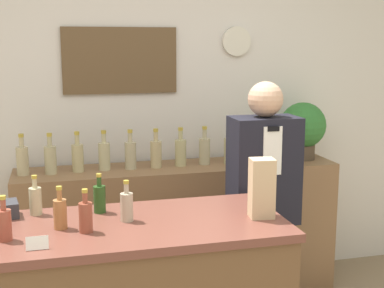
# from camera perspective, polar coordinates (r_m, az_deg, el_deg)

# --- Properties ---
(back_wall) EXTENTS (5.20, 0.09, 2.70)m
(back_wall) POSITION_cam_1_polar(r_m,az_deg,el_deg) (3.90, -5.19, 4.19)
(back_wall) COLOR silver
(back_wall) RESTS_ON ground_plane
(back_shelf) EXTENTS (2.24, 0.45, 0.95)m
(back_shelf) POSITION_cam_1_polar(r_m,az_deg,el_deg) (3.86, -1.37, -9.25)
(back_shelf) COLOR brown
(back_shelf) RESTS_ON ground_plane
(shopkeeper) EXTENTS (0.40, 0.25, 1.58)m
(shopkeeper) POSITION_cam_1_polar(r_m,az_deg,el_deg) (3.27, 7.54, -7.30)
(shopkeeper) COLOR black
(shopkeeper) RESTS_ON ground_plane
(potted_plant) EXTENTS (0.34, 0.34, 0.42)m
(potted_plant) POSITION_cam_1_polar(r_m,az_deg,el_deg) (4.00, 11.74, 1.72)
(potted_plant) COLOR #4C3D2D
(potted_plant) RESTS_ON back_shelf
(paper_bag) EXTENTS (0.12, 0.11, 0.29)m
(paper_bag) POSITION_cam_1_polar(r_m,az_deg,el_deg) (2.59, 7.45, -4.70)
(paper_bag) COLOR tan
(paper_bag) RESTS_ON display_counter
(price_card_left) EXTENTS (0.09, 0.02, 0.06)m
(price_card_left) POSITION_cam_1_polar(r_m,az_deg,el_deg) (2.30, -16.19, -10.11)
(price_card_left) COLOR white
(price_card_left) RESTS_ON display_counter
(gift_box) EXTENTS (0.16, 0.15, 0.08)m
(gift_box) POSITION_cam_1_polar(r_m,az_deg,el_deg) (2.75, -19.54, -6.62)
(gift_box) COLOR #2D2D33
(gift_box) RESTS_ON display_counter
(counter_bottle_0) EXTENTS (0.06, 0.06, 0.20)m
(counter_bottle_0) POSITION_cam_1_polar(r_m,az_deg,el_deg) (2.42, -19.39, -8.04)
(counter_bottle_0) COLOR brown
(counter_bottle_0) RESTS_ON display_counter
(counter_bottle_1) EXTENTS (0.06, 0.06, 0.20)m
(counter_bottle_1) POSITION_cam_1_polar(r_m,az_deg,el_deg) (2.73, -16.35, -5.75)
(counter_bottle_1) COLOR tan
(counter_bottle_1) RESTS_ON display_counter
(counter_bottle_2) EXTENTS (0.06, 0.06, 0.20)m
(counter_bottle_2) POSITION_cam_1_polar(r_m,az_deg,el_deg) (2.50, -13.89, -7.14)
(counter_bottle_2) COLOR #A36839
(counter_bottle_2) RESTS_ON display_counter
(counter_bottle_3) EXTENTS (0.06, 0.06, 0.20)m
(counter_bottle_3) POSITION_cam_1_polar(r_m,az_deg,el_deg) (2.43, -11.27, -7.55)
(counter_bottle_3) COLOR brown
(counter_bottle_3) RESTS_ON display_counter
(counter_bottle_4) EXTENTS (0.06, 0.06, 0.20)m
(counter_bottle_4) POSITION_cam_1_polar(r_m,az_deg,el_deg) (2.69, -9.83, -5.70)
(counter_bottle_4) COLOR #24481B
(counter_bottle_4) RESTS_ON display_counter
(counter_bottle_5) EXTENTS (0.06, 0.06, 0.20)m
(counter_bottle_5) POSITION_cam_1_polar(r_m,az_deg,el_deg) (2.55, -6.98, -6.57)
(counter_bottle_5) COLOR tan
(counter_bottle_5) RESTS_ON display_counter
(shelf_bottle_0) EXTENTS (0.08, 0.08, 0.27)m
(shelf_bottle_0) POSITION_cam_1_polar(r_m,az_deg,el_deg) (3.63, -17.64, -1.60)
(shelf_bottle_0) COLOR tan
(shelf_bottle_0) RESTS_ON back_shelf
(shelf_bottle_1) EXTENTS (0.08, 0.08, 0.27)m
(shelf_bottle_1) POSITION_cam_1_polar(r_m,az_deg,el_deg) (3.61, -14.87, -1.52)
(shelf_bottle_1) COLOR tan
(shelf_bottle_1) RESTS_ON back_shelf
(shelf_bottle_2) EXTENTS (0.08, 0.08, 0.27)m
(shelf_bottle_2) POSITION_cam_1_polar(r_m,az_deg,el_deg) (3.63, -12.09, -1.34)
(shelf_bottle_2) COLOR tan
(shelf_bottle_2) RESTS_ON back_shelf
(shelf_bottle_3) EXTENTS (0.08, 0.08, 0.27)m
(shelf_bottle_3) POSITION_cam_1_polar(r_m,az_deg,el_deg) (3.65, -9.34, -1.18)
(shelf_bottle_3) COLOR tan
(shelf_bottle_3) RESTS_ON back_shelf
(shelf_bottle_4) EXTENTS (0.08, 0.08, 0.27)m
(shelf_bottle_4) POSITION_cam_1_polar(r_m,az_deg,el_deg) (3.65, -6.58, -1.09)
(shelf_bottle_4) COLOR tan
(shelf_bottle_4) RESTS_ON back_shelf
(shelf_bottle_5) EXTENTS (0.08, 0.08, 0.27)m
(shelf_bottle_5) POSITION_cam_1_polar(r_m,az_deg,el_deg) (3.68, -3.86, -0.96)
(shelf_bottle_5) COLOR tan
(shelf_bottle_5) RESTS_ON back_shelf
(shelf_bottle_6) EXTENTS (0.08, 0.08, 0.27)m
(shelf_bottle_6) POSITION_cam_1_polar(r_m,az_deg,el_deg) (3.72, -1.22, -0.81)
(shelf_bottle_6) COLOR tan
(shelf_bottle_6) RESTS_ON back_shelf
(shelf_bottle_7) EXTENTS (0.08, 0.08, 0.27)m
(shelf_bottle_7) POSITION_cam_1_polar(r_m,az_deg,el_deg) (3.77, 1.34, -0.65)
(shelf_bottle_7) COLOR tan
(shelf_bottle_7) RESTS_ON back_shelf
(shelf_bottle_8) EXTENTS (0.08, 0.08, 0.27)m
(shelf_bottle_8) POSITION_cam_1_polar(r_m,az_deg,el_deg) (3.79, 4.02, -0.60)
(shelf_bottle_8) COLOR tan
(shelf_bottle_8) RESTS_ON back_shelf
(shelf_bottle_9) EXTENTS (0.08, 0.08, 0.27)m
(shelf_bottle_9) POSITION_cam_1_polar(r_m,az_deg,el_deg) (3.87, 6.41, -0.42)
(shelf_bottle_9) COLOR tan
(shelf_bottle_9) RESTS_ON back_shelf
(shelf_bottle_10) EXTENTS (0.08, 0.08, 0.27)m
(shelf_bottle_10) POSITION_cam_1_polar(r_m,az_deg,el_deg) (3.92, 8.87, -0.33)
(shelf_bottle_10) COLOR tan
(shelf_bottle_10) RESTS_ON back_shelf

